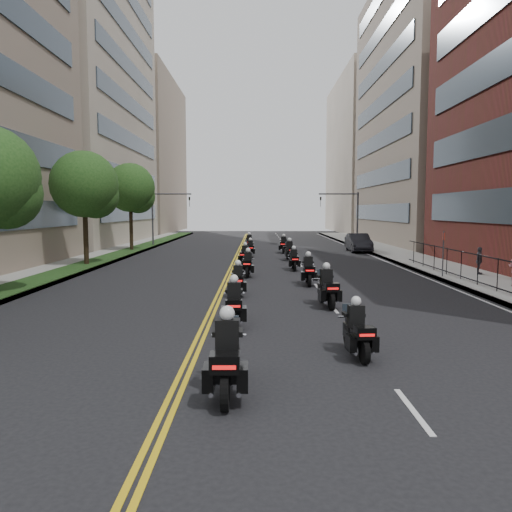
{
  "coord_description": "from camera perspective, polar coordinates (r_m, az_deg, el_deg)",
  "views": [
    {
      "loc": [
        0.25,
        -9.15,
        3.8
      ],
      "look_at": [
        0.18,
        13.67,
        1.68
      ],
      "focal_mm": 35.0,
      "sensor_mm": 36.0,
      "label": 1
    }
  ],
  "objects": [
    {
      "name": "motorcycle_2",
      "position": [
        16.34,
        -2.53,
        -5.74
      ],
      "size": [
        0.54,
        2.29,
        1.69
      ],
      "rotation": [
        0.0,
        0.0,
        0.04
      ],
      "color": "black",
      "rests_on": "ground"
    },
    {
      "name": "sidewalk_left",
      "position": [
        36.47,
        -19.46,
        -0.85
      ],
      "size": [
        4.0,
        90.0,
        0.15
      ],
      "primitive_type": "cube",
      "color": "gray",
      "rests_on": "ground"
    },
    {
      "name": "motorcycle_8",
      "position": [
        34.29,
        -1.28,
        -0.0
      ],
      "size": [
        0.63,
        2.13,
        1.57
      ],
      "rotation": [
        0.0,
        0.0,
        -0.12
      ],
      "color": "black",
      "rests_on": "ground"
    },
    {
      "name": "motorcycle_12",
      "position": [
        46.4,
        -0.79,
        1.46
      ],
      "size": [
        0.6,
        2.33,
        1.72
      ],
      "rotation": [
        0.0,
        0.0,
        0.07
      ],
      "color": "black",
      "rests_on": "ground"
    },
    {
      "name": "traffic_signal_right",
      "position": [
        51.99,
        10.5,
        5.12
      ],
      "size": [
        4.09,
        0.2,
        5.6
      ],
      "color": "#3F3F44",
      "rests_on": "ground"
    },
    {
      "name": "iron_fence",
      "position": [
        23.9,
        26.92,
        -2.22
      ],
      "size": [
        0.05,
        28.0,
        1.5
      ],
      "color": "black",
      "rests_on": "sidewalk_right"
    },
    {
      "name": "building_left_mid",
      "position": [
        62.72,
        -21.59,
        17.1
      ],
      "size": [
        16.11,
        28.0,
        34.0
      ],
      "color": "#9F9380",
      "rests_on": "ground"
    },
    {
      "name": "pedestrian_c",
      "position": [
        30.92,
        24.15,
        -0.49
      ],
      "size": [
        0.75,
        0.98,
        1.54
      ],
      "primitive_type": "imported",
      "rotation": [
        0.0,
        0.0,
        1.09
      ],
      "color": "#3E3E45",
      "rests_on": "sidewalk_right"
    },
    {
      "name": "motorcycle_11",
      "position": [
        43.89,
        3.17,
        1.21
      ],
      "size": [
        0.63,
        2.27,
        1.68
      ],
      "rotation": [
        0.0,
        0.0,
        -0.1
      ],
      "color": "black",
      "rests_on": "ground"
    },
    {
      "name": "parked_sedan",
      "position": [
        46.08,
        11.62,
        1.51
      ],
      "size": [
        1.8,
        5.03,
        1.65
      ],
      "primitive_type": "imported",
      "rotation": [
        0.0,
        0.0,
        -0.01
      ],
      "color": "black",
      "rests_on": "ground"
    },
    {
      "name": "motorcycle_9",
      "position": [
        37.58,
        3.87,
        0.53
      ],
      "size": [
        0.67,
        2.29,
        1.69
      ],
      "rotation": [
        0.0,
        0.0,
        0.12
      ],
      "color": "black",
      "rests_on": "ground"
    },
    {
      "name": "motorcycle_5",
      "position": [
        25.35,
        6.0,
        -1.8
      ],
      "size": [
        0.53,
        2.3,
        1.7
      ],
      "rotation": [
        0.0,
        0.0,
        -0.02
      ],
      "color": "black",
      "rests_on": "ground"
    },
    {
      "name": "motorcycle_0",
      "position": [
        10.4,
        -3.34,
        -11.88
      ],
      "size": [
        0.57,
        2.49,
        1.84
      ],
      "rotation": [
        0.0,
        0.0,
        0.01
      ],
      "color": "black",
      "rests_on": "ground"
    },
    {
      "name": "traffic_signal_left",
      "position": [
        52.08,
        -10.71,
        5.11
      ],
      "size": [
        4.09,
        0.2,
        5.6
      ],
      "color": "#3F3F44",
      "rests_on": "ground"
    },
    {
      "name": "building_left_far",
      "position": [
        90.41,
        -14.35,
        10.99
      ],
      "size": [
        16.0,
        28.0,
        26.0
      ],
      "primitive_type": "cube",
      "color": "gray",
      "rests_on": "ground"
    },
    {
      "name": "sidewalk_right",
      "position": [
        36.31,
        19.05,
        -0.86
      ],
      "size": [
        4.0,
        90.0,
        0.15
      ],
      "primitive_type": "cube",
      "color": "gray",
      "rests_on": "ground"
    },
    {
      "name": "building_right_tan",
      "position": [
        61.99,
        20.97,
        15.38
      ],
      "size": [
        15.11,
        28.0,
        30.0
      ],
      "color": "gray",
      "rests_on": "ground"
    },
    {
      "name": "grass_strip",
      "position": [
        36.2,
        -18.27,
        -0.71
      ],
      "size": [
        2.0,
        90.0,
        0.04
      ],
      "primitive_type": "cube",
      "color": "#1D3914",
      "rests_on": "sidewalk_left"
    },
    {
      "name": "motorcycle_4",
      "position": [
        22.08,
        -2.08,
        -2.96
      ],
      "size": [
        0.5,
        2.14,
        1.58
      ],
      "rotation": [
        0.0,
        0.0,
        0.03
      ],
      "color": "black",
      "rests_on": "ground"
    },
    {
      "name": "motorcycle_7",
      "position": [
        31.47,
        4.35,
        -0.52
      ],
      "size": [
        0.48,
        2.09,
        1.54
      ],
      "rotation": [
        0.0,
        0.0,
        0.02
      ],
      "color": "black",
      "rests_on": "ground"
    },
    {
      "name": "ground",
      "position": [
        9.91,
        -1.33,
        -17.23
      ],
      "size": [
        160.0,
        160.0,
        0.0
      ],
      "primitive_type": "plane",
      "color": "black",
      "rests_on": "ground"
    },
    {
      "name": "street_trees",
      "position": [
        29.99,
        -22.16,
        7.47
      ],
      "size": [
        4.4,
        38.4,
        7.98
      ],
      "color": "#2F2214",
      "rests_on": "ground"
    },
    {
      "name": "motorcycle_6",
      "position": [
        28.35,
        -0.94,
        -1.07
      ],
      "size": [
        0.53,
        2.22,
        1.63
      ],
      "rotation": [
        0.0,
        0.0,
        -0.04
      ],
      "color": "black",
      "rests_on": "ground"
    },
    {
      "name": "motorcycle_10",
      "position": [
        40.54,
        -0.65,
        0.8
      ],
      "size": [
        0.49,
        2.08,
        1.53
      ],
      "rotation": [
        0.0,
        0.0,
        0.04
      ],
      "color": "black",
      "rests_on": "ground"
    },
    {
      "name": "motorcycle_3",
      "position": [
        19.8,
        8.12,
        -3.79
      ],
      "size": [
        0.65,
        2.35,
        1.74
      ],
      "rotation": [
        0.0,
        0.0,
        0.1
      ],
      "color": "black",
      "rests_on": "ground"
    },
    {
      "name": "motorcycle_1",
      "position": [
        13.31,
        11.46,
        -8.62
      ],
      "size": [
        0.57,
        2.12,
        1.57
      ],
      "rotation": [
        0.0,
        0.0,
        0.08
      ],
      "color": "black",
      "rests_on": "ground"
    },
    {
      "name": "building_right_far",
      "position": [
        90.17,
        14.06,
        11.02
      ],
      "size": [
        15.0,
        28.0,
        26.0
      ],
      "primitive_type": "cube",
      "color": "#9F9380",
      "rests_on": "ground"
    }
  ]
}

